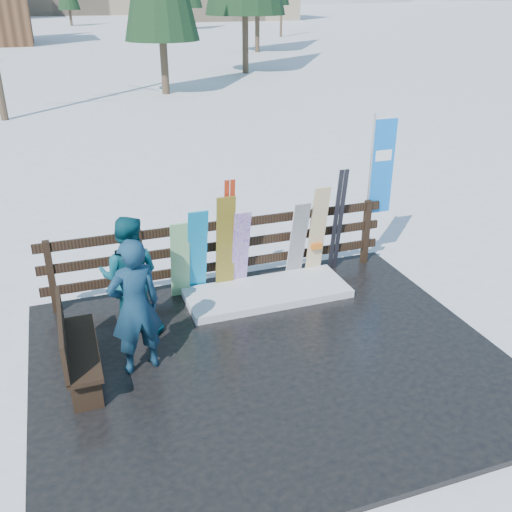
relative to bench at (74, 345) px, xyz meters
name	(u,v)px	position (x,y,z in m)	size (l,w,h in m)	color
ground	(270,363)	(2.39, -0.36, -0.60)	(700.00, 700.00, 0.00)	white
deck	(270,361)	(2.39, -0.36, -0.56)	(6.00, 5.00, 0.08)	black
fence	(222,248)	(2.39, 1.84, 0.14)	(5.60, 0.10, 1.15)	black
snow_patch	(267,293)	(2.94, 1.24, -0.46)	(2.55, 1.00, 0.12)	white
bench	(74,345)	(0.00, 0.00, 0.00)	(0.41, 1.50, 0.97)	black
snowboard_0	(197,253)	(1.94, 1.62, 0.22)	(0.30, 0.03, 1.52)	#0D8BC4
snowboard_1	(180,261)	(1.67, 1.62, 0.13)	(0.29, 0.03, 1.32)	silver
snowboard_2	(225,244)	(2.39, 1.62, 0.30)	(0.29, 0.03, 1.63)	gold
snowboard_3	(241,250)	(2.63, 1.62, 0.16)	(0.27, 0.03, 1.38)	silver
snowboard_4	(298,241)	(3.61, 1.62, 0.18)	(0.27, 0.03, 1.41)	black
snowboard_5	(317,232)	(3.95, 1.62, 0.29)	(0.27, 0.03, 1.62)	white
ski_pair_a	(229,235)	(2.47, 1.69, 0.41)	(0.16, 0.25, 1.86)	#B83016
ski_pair_b	(338,221)	(4.35, 1.69, 0.40)	(0.17, 0.25, 1.83)	black
rental_flag	(379,173)	(5.17, 1.89, 1.09)	(0.45, 0.04, 2.60)	silver
person_front	(135,307)	(0.76, 0.01, 0.38)	(0.65, 0.43, 1.79)	navy
person_back	(130,276)	(0.82, 0.91, 0.35)	(0.84, 0.65, 1.73)	#0C4756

